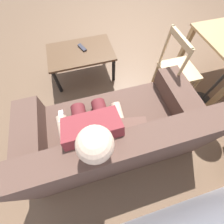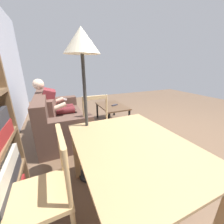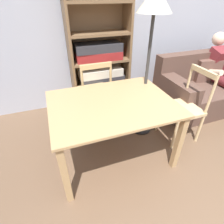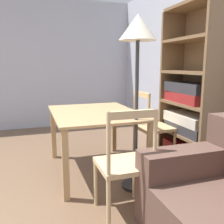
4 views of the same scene
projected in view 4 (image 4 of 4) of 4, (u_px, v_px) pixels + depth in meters
The scene contains 5 objects.
bookshelf at pixel (191, 106), 3.06m from camera, with size 0.91×0.36×1.96m.
dining_table at pixel (95, 120), 2.92m from camera, with size 1.27×0.97×0.72m.
dining_chair_near_wall at pixel (152, 128), 3.18m from camera, with size 0.43×0.43×0.93m.
dining_chair_facing_couch at pixel (125, 165), 2.05m from camera, with size 0.42×0.42×0.93m.
floor_lamp at pixel (138, 44), 2.35m from camera, with size 0.36×0.36×1.73m.
Camera 4 is at (1.87, 0.92, 1.26)m, focal length 39.89 mm.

